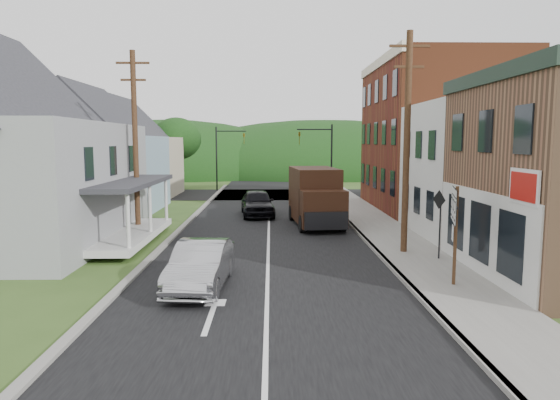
{
  "coord_description": "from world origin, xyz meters",
  "views": [
    {
      "loc": [
        0.13,
        -16.61,
        4.68
      ],
      "look_at": [
        0.5,
        4.29,
        2.2
      ],
      "focal_mm": 32.0,
      "sensor_mm": 36.0,
      "label": 1
    }
  ],
  "objects_px": {
    "delivery_van": "(316,197)",
    "route_sign_cluster": "(455,221)",
    "warning_sign": "(440,215)",
    "silver_sedan": "(201,266)",
    "dark_sedan": "(257,203)"
  },
  "relations": [
    {
      "from": "delivery_van",
      "to": "route_sign_cluster",
      "type": "distance_m",
      "value": 12.35
    },
    {
      "from": "delivery_van",
      "to": "silver_sedan",
      "type": "bearing_deg",
      "value": -117.15
    },
    {
      "from": "dark_sedan",
      "to": "delivery_van",
      "type": "bearing_deg",
      "value": -54.03
    },
    {
      "from": "warning_sign",
      "to": "silver_sedan",
      "type": "bearing_deg",
      "value": -179.09
    },
    {
      "from": "route_sign_cluster",
      "to": "warning_sign",
      "type": "relative_size",
      "value": 1.17
    },
    {
      "from": "route_sign_cluster",
      "to": "warning_sign",
      "type": "xyz_separation_m",
      "value": [
        0.72,
        3.49,
        -0.32
      ]
    },
    {
      "from": "silver_sedan",
      "to": "warning_sign",
      "type": "height_order",
      "value": "warning_sign"
    },
    {
      "from": "dark_sedan",
      "to": "warning_sign",
      "type": "bearing_deg",
      "value": -64.32
    },
    {
      "from": "delivery_van",
      "to": "route_sign_cluster",
      "type": "xyz_separation_m",
      "value": [
        3.3,
        -11.89,
        0.56
      ]
    },
    {
      "from": "warning_sign",
      "to": "route_sign_cluster",
      "type": "bearing_deg",
      "value": -121.6
    },
    {
      "from": "silver_sedan",
      "to": "delivery_van",
      "type": "height_order",
      "value": "delivery_van"
    },
    {
      "from": "route_sign_cluster",
      "to": "silver_sedan",
      "type": "bearing_deg",
      "value": -165.25
    },
    {
      "from": "silver_sedan",
      "to": "warning_sign",
      "type": "distance_m",
      "value": 9.39
    },
    {
      "from": "route_sign_cluster",
      "to": "warning_sign",
      "type": "distance_m",
      "value": 3.58
    },
    {
      "from": "delivery_van",
      "to": "warning_sign",
      "type": "height_order",
      "value": "delivery_van"
    }
  ]
}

